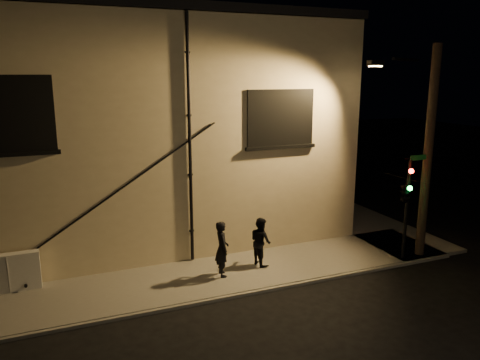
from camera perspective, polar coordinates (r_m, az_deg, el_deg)
name	(u,v)px	position (r m, az deg, el deg)	size (l,w,h in m)	color
ground	(276,289)	(14.94, 4.36, -13.10)	(90.00, 90.00, 0.00)	black
sidewalk	(254,238)	(19.06, 1.71, -7.03)	(21.00, 16.00, 0.12)	slate
building	(124,123)	(21.31, -13.93, 6.71)	(16.20, 12.23, 8.80)	beige
utility_cabinet	(8,273)	(15.85, -26.41, -10.11)	(1.79, 0.30, 1.18)	silver
pedestrian_a	(222,249)	(15.20, -2.22, -8.37)	(0.67, 0.44, 1.83)	black
pedestrian_b	(261,241)	(16.08, 2.53, -7.47)	(0.81, 0.63, 1.67)	black
traffic_signal	(406,191)	(16.94, 19.54, -1.29)	(1.20, 2.16, 3.69)	black
streetlamp_pole	(425,149)	(17.48, 21.66, 3.49)	(2.03, 1.40, 7.52)	black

